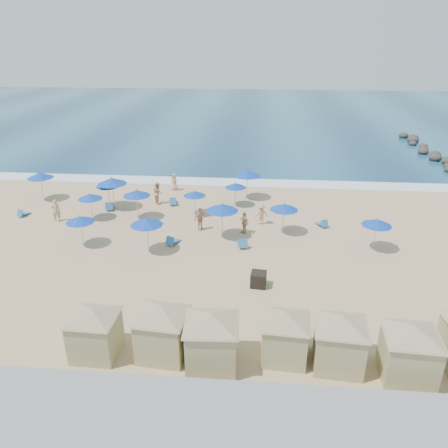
{
  "coord_description": "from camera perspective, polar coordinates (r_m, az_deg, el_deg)",
  "views": [
    {
      "loc": [
        4.05,
        -24.71,
        13.12
      ],
      "look_at": [
        1.64,
        3.0,
        1.07
      ],
      "focal_mm": 35.0,
      "sensor_mm": 36.0,
      "label": 1
    }
  ],
  "objects": [
    {
      "name": "beach_chair_1",
      "position": [
        36.86,
        -14.71,
        2.21
      ],
      "size": [
        0.9,
        1.45,
        0.74
      ],
      "color": "#2A679C",
      "rests_on": "ground"
    },
    {
      "name": "ocean",
      "position": [
        80.88,
        2.09,
        14.1
      ],
      "size": [
        160.0,
        80.0,
        0.06
      ],
      "primitive_type": "cube",
      "color": "navy",
      "rests_on": "ground"
    },
    {
      "name": "umbrella_3",
      "position": [
        30.46,
        -18.3,
        0.6
      ],
      "size": [
        1.94,
        1.94,
        2.21
      ],
      "color": "#A5A8AD",
      "rests_on": "ground"
    },
    {
      "name": "beach_chair_4",
      "position": [
        29.43,
        2.43,
        -2.51
      ],
      "size": [
        0.83,
        1.45,
        0.75
      ],
      "color": "#2A679C",
      "rests_on": "ground"
    },
    {
      "name": "umbrella_6",
      "position": [
        28.42,
        -10.07,
        0.31
      ],
      "size": [
        2.17,
        2.17,
        2.47
      ],
      "color": "#A5A8AD",
      "rests_on": "ground"
    },
    {
      "name": "beachgoer_1",
      "position": [
        37.25,
        -8.64,
        4.03
      ],
      "size": [
        1.08,
        1.13,
        1.83
      ],
      "primitive_type": "imported",
      "rotation": [
        0.0,
        0.0,
        2.18
      ],
      "color": "tan",
      "rests_on": "ground"
    },
    {
      "name": "ground",
      "position": [
        28.27,
        -3.86,
        -4.28
      ],
      "size": [
        160.0,
        160.0,
        0.0
      ],
      "primitive_type": "plane",
      "color": "tan",
      "rests_on": "ground"
    },
    {
      "name": "cabana_2",
      "position": [
        18.9,
        -1.64,
        -14.0
      ],
      "size": [
        4.56,
        4.56,
        2.86
      ],
      "color": "tan",
      "rests_on": "ground"
    },
    {
      "name": "cabana_4",
      "position": [
        19.5,
        14.93,
        -13.78
      ],
      "size": [
        4.4,
        4.4,
        2.77
      ],
      "color": "tan",
      "rests_on": "ground"
    },
    {
      "name": "umbrella_8",
      "position": [
        29.99,
        -0.25,
        2.19
      ],
      "size": [
        2.28,
        2.28,
        2.6
      ],
      "color": "#A5A8AD",
      "rests_on": "ground"
    },
    {
      "name": "beach_chair_5",
      "position": [
        33.31,
        12.74,
        0.03
      ],
      "size": [
        0.93,
        1.27,
        0.64
      ],
      "color": "#2A679C",
      "rests_on": "ground"
    },
    {
      "name": "trash_bin",
      "position": [
        24.97,
        4.52,
        -7.21
      ],
      "size": [
        0.93,
        0.93,
        0.85
      ],
      "primitive_type": "cube",
      "rotation": [
        0.0,
        0.0,
        -0.1
      ],
      "color": "black",
      "rests_on": "ground"
    },
    {
      "name": "beachgoer_4",
      "position": [
        40.38,
        -6.51,
        5.49
      ],
      "size": [
        0.9,
        0.88,
        1.57
      ],
      "primitive_type": "imported",
      "rotation": [
        0.0,
        0.0,
        5.54
      ],
      "color": "tan",
      "rests_on": "ground"
    },
    {
      "name": "cabana_0",
      "position": [
        20.32,
        -16.62,
        -12.57
      ],
      "size": [
        4.2,
        4.2,
        2.63
      ],
      "color": "tan",
      "rests_on": "ground"
    },
    {
      "name": "cabana_3",
      "position": [
        19.5,
        8.02,
        -13.46
      ],
      "size": [
        4.14,
        4.14,
        2.6
      ],
      "color": "tan",
      "rests_on": "ground"
    },
    {
      "name": "umbrella_1",
      "position": [
        34.79,
        -17.1,
        3.48
      ],
      "size": [
        1.89,
        1.89,
        2.15
      ],
      "color": "#A5A8AD",
      "rests_on": "ground"
    },
    {
      "name": "beach_chair_2",
      "position": [
        37.02,
        -6.65,
        2.92
      ],
      "size": [
        0.73,
        1.37,
        0.72
      ],
      "color": "#2A679C",
      "rests_on": "ground"
    },
    {
      "name": "seawall",
      "position": [
        17.25,
        -11.15,
        -23.44
      ],
      "size": [
        160.0,
        6.1,
        1.22
      ],
      "color": "gray",
      "rests_on": "ground"
    },
    {
      "name": "umbrella_7",
      "position": [
        36.01,
        1.52,
        5.07
      ],
      "size": [
        1.81,
        1.81,
        2.06
      ],
      "color": "#A5A8AD",
      "rests_on": "ground"
    },
    {
      "name": "rock_jetty",
      "position": [
        54.98,
        26.33,
        7.59
      ],
      "size": [
        2.56,
        26.66,
        0.96
      ],
      "color": "#292422",
      "rests_on": "ground"
    },
    {
      "name": "beachgoer_3",
      "position": [
        32.85,
        4.88,
        1.29
      ],
      "size": [
        1.14,
        0.84,
        1.58
      ],
      "primitive_type": "imported",
      "rotation": [
        0.0,
        0.0,
        3.41
      ],
      "color": "tan",
      "rests_on": "ground"
    },
    {
      "name": "surf_line",
      "position": [
        42.48,
        -0.75,
        5.49
      ],
      "size": [
        160.0,
        2.5,
        0.08
      ],
      "primitive_type": "cube",
      "color": "white",
      "rests_on": "ground"
    },
    {
      "name": "beachgoer_2",
      "position": [
        31.76,
        -3.15,
        0.69
      ],
      "size": [
        1.0,
        1.03,
        1.73
      ],
      "primitive_type": "imported",
      "rotation": [
        0.0,
        0.0,
        0.82
      ],
      "color": "tan",
      "rests_on": "ground"
    },
    {
      "name": "cabana_5",
      "position": [
        19.82,
        23.21,
        -14.29
      ],
      "size": [
        4.48,
        4.48,
        2.82
      ],
      "color": "tan",
      "rests_on": "ground"
    },
    {
      "name": "umbrella_9",
      "position": [
        37.57,
        3.09,
        6.66
      ],
      "size": [
        2.34,
        2.34,
        2.66
      ],
      "color": "#A5A8AD",
      "rests_on": "ground"
    },
    {
      "name": "beach_chair_3",
      "position": [
        29.96,
        -6.76,
        -2.21
      ],
      "size": [
        0.93,
        1.37,
        0.69
      ],
      "color": "#2A679C",
      "rests_on": "ground"
    },
    {
      "name": "beachgoer_5",
      "position": [
        31.27,
        2.63,
        0.21
      ],
      "size": [
        0.89,
        0.99,
        1.62
      ],
      "primitive_type": "imported",
      "rotation": [
        0.0,
        0.0,
        5.37
      ],
      "color": "tan",
      "rests_on": "ground"
    },
    {
      "name": "umbrella_5",
      "position": [
        34.24,
        -3.87,
        4.01
      ],
      "size": [
        1.79,
        1.79,
        2.04
      ],
      "color": "#A5A8AD",
      "rests_on": "ground"
    },
    {
      "name": "cabana_1",
      "position": [
        19.63,
        -8.1,
        -12.82
      ],
      "size": [
        4.42,
        4.42,
        2.78
      ],
      "color": "tan",
      "rests_on": "ground"
    },
    {
      "name": "umbrella_2",
      "position": [
        37.1,
        -14.98,
        5.05
      ],
      "size": [
        1.95,
        1.95,
        2.22
      ],
      "color": "#A5A8AD",
      "rests_on": "ground"
    },
    {
      "name": "umbrella_0",
      "position": [
        40.45,
        -22.91,
        5.88
      ],
      "size": [
        2.22,
        2.22,
        2.52
      ],
      "color": "#A5A8AD",
      "rests_on": "ground"
    },
    {
      "name": "umbrella_11",
      "position": [
        29.98,
        19.34,
        0.2
      ],
      "size": [
        2.0,
        2.0,
        2.27
      ],
      "color": "#A5A8AD",
      "rests_on": "ground"
    },
    {
      "name": "umbrella_12",
      "position": [
        33.96,
        -11.36,
        4.0
      ],
      "size": [
        2.12,
        2.12,
        2.41
      ],
      "color": "#A5A8AD",
      "rests_on": "ground"
    },
    {
      "name": "beachgoer_0",
      "position": [
        35.6,
        -21.1,
        1.68
      ],
      "size": [
        0.74,
        0.6,
        1.75
      ],
      "primitive_type": "imported",
      "rotation": [
        0.0,
        0.0,
        3.46
      ],
      "color": "tan",
      "rests_on": "ground"
    },
    {
      "name": "umbrella_4",
      "position": [
        36.38,
        -14.43,
        5.47
      ],
      "size": [
        2.39,
        2.39,
        2.72
      ],
      "color": "#A5A8AD",
      "rests_on": "ground"
    },
    {
      "name": "umbrella_10",
      "position": [
        31.05,
        7.86,
        2.24
      ],
      "size": [
        2.04,
        2.04,
        2.32
      ],
      "color": "#A5A8AD",
      "rests_on": "ground"
    },
    {
      "name": "beach_chair_0",
      "position": [
        37.88,
        -24.77,
        1.26
      ],
      "size": [
        0.74,
        1.2,
        0.61
      ],
      "color": "#2A679C",
      "rests_on": "ground"
    }
  ]
}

